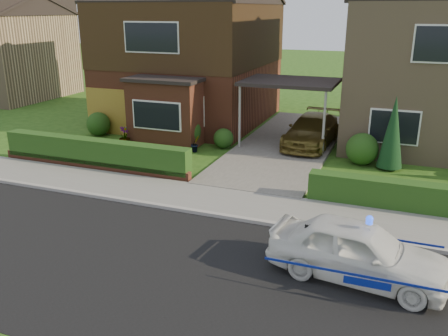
% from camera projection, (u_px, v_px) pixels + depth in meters
% --- Properties ---
extents(ground, '(120.00, 120.00, 0.00)m').
position_uv_depth(ground, '(169.00, 271.00, 10.54)').
color(ground, '#254B14').
rests_on(ground, ground).
extents(road, '(60.00, 6.00, 0.02)m').
position_uv_depth(road, '(169.00, 271.00, 10.54)').
color(road, black).
rests_on(road, ground).
extents(kerb, '(60.00, 0.16, 0.12)m').
position_uv_depth(kerb, '(220.00, 216.00, 13.22)').
color(kerb, '#9E9993').
rests_on(kerb, ground).
extents(sidewalk, '(60.00, 2.00, 0.10)m').
position_uv_depth(sidewalk, '(232.00, 202.00, 14.16)').
color(sidewalk, slate).
rests_on(sidewalk, ground).
extents(driveway, '(3.80, 12.00, 0.12)m').
position_uv_depth(driveway, '(288.00, 144.00, 20.26)').
color(driveway, '#666059').
rests_on(driveway, ground).
extents(house_left, '(7.50, 9.53, 7.25)m').
position_uv_depth(house_left, '(191.00, 45.00, 23.59)').
color(house_left, brown).
rests_on(house_left, ground).
extents(house_right, '(7.50, 8.06, 7.25)m').
position_uv_depth(house_right, '(444.00, 56.00, 19.79)').
color(house_right, '#A08262').
rests_on(house_right, ground).
extents(carport_link, '(3.80, 3.00, 2.77)m').
position_uv_depth(carport_link, '(290.00, 83.00, 19.39)').
color(carport_link, black).
rests_on(carport_link, ground).
extents(garage_door, '(2.20, 0.10, 2.10)m').
position_uv_depth(garage_door, '(108.00, 111.00, 21.82)').
color(garage_door, brown).
rests_on(garage_door, ground).
extents(dwarf_wall, '(7.70, 0.25, 0.36)m').
position_uv_depth(dwarf_wall, '(93.00, 165.00, 17.14)').
color(dwarf_wall, brown).
rests_on(dwarf_wall, ground).
extents(hedge_left, '(7.50, 0.55, 0.90)m').
position_uv_depth(hedge_left, '(96.00, 168.00, 17.33)').
color(hedge_left, '#133D13').
rests_on(hedge_left, ground).
extents(hedge_right, '(7.50, 0.55, 0.80)m').
position_uv_depth(hedge_right, '(441.00, 217.00, 13.31)').
color(hedge_right, '#133D13').
rests_on(hedge_right, ground).
extents(shrub_left_far, '(1.08, 1.08, 1.08)m').
position_uv_depth(shrub_left_far, '(98.00, 124.00, 21.66)').
color(shrub_left_far, '#133D13').
rests_on(shrub_left_far, ground).
extents(shrub_left_mid, '(1.32, 1.32, 1.32)m').
position_uv_depth(shrub_left_mid, '(185.00, 131.00, 19.92)').
color(shrub_left_mid, '#133D13').
rests_on(shrub_left_mid, ground).
extents(shrub_left_near, '(0.84, 0.84, 0.84)m').
position_uv_depth(shrub_left_near, '(224.00, 138.00, 19.72)').
color(shrub_left_near, '#133D13').
rests_on(shrub_left_near, ground).
extents(shrub_right_near, '(1.20, 1.20, 1.20)m').
position_uv_depth(shrub_right_near, '(362.00, 149.00, 17.58)').
color(shrub_right_near, '#133D13').
rests_on(shrub_right_near, ground).
extents(conifer_a, '(0.90, 0.90, 2.60)m').
position_uv_depth(conifer_a, '(392.00, 134.00, 16.84)').
color(conifer_a, black).
rests_on(conifer_a, ground).
extents(neighbour_left, '(6.50, 7.00, 5.20)m').
position_uv_depth(neighbour_left, '(5.00, 57.00, 30.65)').
color(neighbour_left, '#A08262').
rests_on(neighbour_left, ground).
extents(police_car, '(3.49, 3.96, 1.46)m').
position_uv_depth(police_car, '(358.00, 251.00, 10.08)').
color(police_car, white).
rests_on(police_car, ground).
extents(driveway_car, '(1.98, 4.37, 1.24)m').
position_uv_depth(driveway_car, '(312.00, 130.00, 19.71)').
color(driveway_car, brown).
rests_on(driveway_car, driveway).
extents(potted_plant_a, '(0.37, 0.26, 0.69)m').
position_uv_depth(potted_plant_a, '(128.00, 134.00, 20.65)').
color(potted_plant_a, gray).
rests_on(potted_plant_a, ground).
extents(potted_plant_b, '(0.46, 0.43, 0.66)m').
position_uv_depth(potted_plant_b, '(195.00, 144.00, 19.20)').
color(potted_plant_b, gray).
rests_on(potted_plant_b, ground).
extents(potted_plant_c, '(0.51, 0.51, 0.83)m').
position_uv_depth(potted_plant_c, '(124.00, 137.00, 19.97)').
color(potted_plant_c, gray).
rests_on(potted_plant_c, ground).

